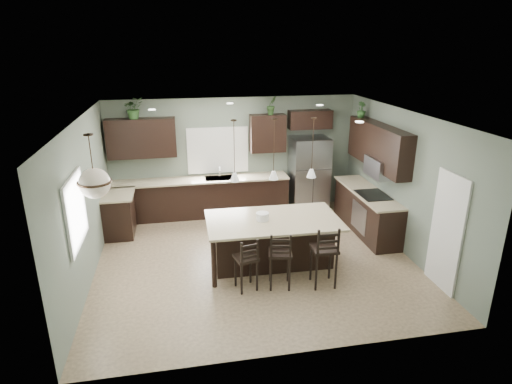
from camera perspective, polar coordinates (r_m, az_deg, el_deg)
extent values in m
plane|color=#9E8466|center=(8.49, -0.16, -8.91)|extent=(6.00, 6.00, 0.00)
cube|color=white|center=(7.85, 24.06, -4.94)|extent=(0.04, 0.82, 2.04)
cube|color=white|center=(10.43, -5.12, 5.58)|extent=(1.35, 0.02, 1.00)
cube|color=white|center=(7.19, -23.01, -2.39)|extent=(0.02, 1.10, 1.00)
cube|color=black|center=(9.82, -17.76, -2.94)|extent=(0.60, 0.90, 0.90)
cube|color=beige|center=(9.66, -17.93, -0.35)|extent=(0.66, 0.96, 0.04)
cube|color=black|center=(10.45, -7.23, -0.79)|extent=(4.20, 0.60, 0.90)
cube|color=beige|center=(10.28, -7.34, 1.63)|extent=(4.20, 0.66, 0.04)
cube|color=gray|center=(10.31, -4.84, 1.86)|extent=(0.70, 0.45, 0.01)
cylinder|color=silver|center=(10.23, -4.85, 2.58)|extent=(0.02, 0.02, 0.28)
cube|color=black|center=(10.18, -15.01, 6.95)|extent=(1.55, 0.34, 0.90)
cube|color=black|center=(10.38, 1.57, 7.84)|extent=(0.85, 0.34, 0.90)
cube|color=black|center=(10.59, 7.22, 9.58)|extent=(1.05, 0.34, 0.45)
cube|color=black|center=(9.85, 14.51, -2.55)|extent=(0.60, 2.35, 0.90)
cube|color=beige|center=(9.68, 14.63, 0.02)|extent=(0.66, 2.35, 0.04)
cube|color=black|center=(9.44, 15.34, -0.38)|extent=(0.58, 0.75, 0.02)
cube|color=gray|center=(9.50, 13.52, -3.30)|extent=(0.01, 0.72, 0.60)
cube|color=black|center=(9.47, 15.99, 5.97)|extent=(0.34, 2.35, 0.90)
cube|color=gray|center=(9.31, 16.22, 3.17)|extent=(0.40, 0.75, 0.40)
cube|color=#919299|center=(10.67, 7.06, 2.34)|extent=(0.90, 0.74, 1.85)
cube|color=black|center=(8.12, 2.24, -6.65)|extent=(2.48, 1.44, 0.92)
cylinder|color=white|center=(7.87, 0.86, -3.28)|extent=(0.24, 0.24, 0.14)
cube|color=black|center=(7.33, -1.34, -9.49)|extent=(0.44, 0.44, 0.98)
cube|color=black|center=(7.39, 3.21, -8.90)|extent=(0.46, 0.46, 1.06)
cube|color=black|center=(7.50, 9.05, -8.33)|extent=(0.44, 0.44, 1.14)
imported|color=#294E22|center=(10.04, -16.02, 10.71)|extent=(0.53, 0.50, 0.48)
imported|color=#2C4E22|center=(10.25, 2.09, 11.48)|extent=(0.30, 0.28, 0.44)
imported|color=#2D5B27|center=(10.15, 13.88, 10.63)|extent=(0.25, 0.25, 0.36)
plane|color=slate|center=(10.53, -2.93, 4.92)|extent=(6.00, 0.00, 6.00)
plane|color=slate|center=(5.47, 5.19, -9.38)|extent=(6.00, 0.00, 6.00)
plane|color=slate|center=(7.98, -21.88, -1.30)|extent=(0.00, 5.50, 5.50)
plane|color=slate|center=(8.95, 19.08, 1.22)|extent=(0.00, 5.50, 5.50)
plane|color=white|center=(7.58, -0.18, 10.07)|extent=(6.00, 6.00, 0.00)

